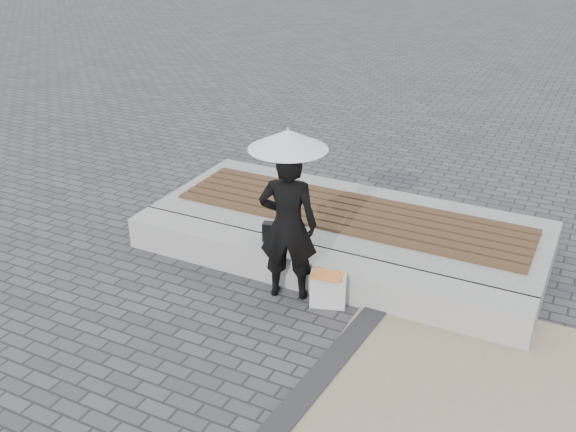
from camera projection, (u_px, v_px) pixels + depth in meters
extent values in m
plane|color=#49484D|center=(244.00, 360.00, 6.59)|extent=(80.00, 80.00, 0.00)
cube|color=#2D2D30|center=(289.00, 414.00, 5.88)|extent=(0.61, 5.20, 0.04)
cube|color=#ABAAA6|center=(312.00, 269.00, 7.79)|extent=(5.00, 0.45, 0.40)
cube|color=#AEAEA8|center=(350.00, 228.00, 8.76)|extent=(5.00, 2.00, 0.40)
imported|color=black|center=(288.00, 225.00, 7.29)|extent=(0.74, 0.59, 1.77)
cylinder|color=#A9A8AD|center=(288.00, 186.00, 7.09)|extent=(0.02, 0.02, 0.85)
cone|color=white|center=(288.00, 139.00, 6.86)|extent=(0.85, 0.85, 0.21)
sphere|color=#A9A8AD|center=(288.00, 128.00, 6.81)|extent=(0.03, 0.03, 0.03)
cube|color=black|center=(277.00, 232.00, 7.95)|extent=(0.35, 0.19, 0.23)
cube|color=silver|center=(328.00, 290.00, 7.37)|extent=(0.43, 0.28, 0.41)
cube|color=red|center=(327.00, 275.00, 7.24)|extent=(0.37, 0.29, 0.01)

